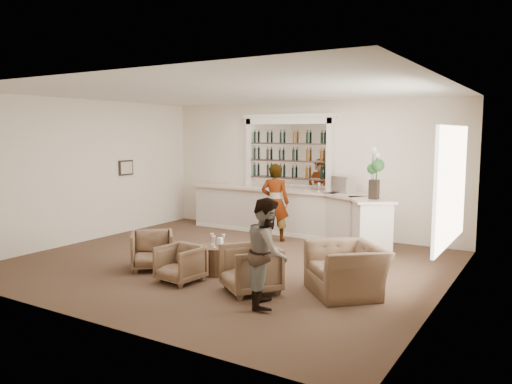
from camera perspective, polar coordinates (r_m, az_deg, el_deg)
ground at (r=9.88m, az=-3.15°, el=-8.09°), size 8.00×8.00×0.00m
room_shell at (r=10.06m, az=-0.17°, el=5.67°), size 8.04×7.02×3.32m
bar_counter at (r=12.37m, az=4.09°, el=-2.34°), size 5.72×1.80×1.14m
back_bar_alcove at (r=12.74m, az=3.65°, el=4.53°), size 2.64×0.25×3.00m
cocktail_table at (r=9.17m, az=-4.51°, el=-7.67°), size 0.67×0.67×0.50m
sommelier at (r=11.70m, az=2.19°, el=-1.18°), size 0.76×0.60×1.82m
guest at (r=7.35m, az=1.31°, el=-6.87°), size 0.89×0.97×1.60m
armchair_left at (r=9.58m, az=-11.77°, el=-6.53°), size 1.08×1.08×0.71m
armchair_center at (r=8.69m, az=-8.64°, el=-8.11°), size 0.74×0.76×0.63m
armchair_right at (r=8.04m, az=-0.64°, el=-8.77°), size 1.15×1.15×0.76m
armchair_far at (r=8.09m, az=10.29°, el=-8.71°), size 1.59×1.60×0.78m
espresso_machine at (r=11.82m, az=9.96°, el=0.88°), size 0.54×0.49×0.40m
flower_vase at (r=10.79m, az=13.40°, el=2.45°), size 0.29×0.29×1.09m
wine_glass_bar_left at (r=11.98m, az=7.21°, el=0.56°), size 0.07×0.07×0.21m
wine_glass_bar_right at (r=12.51m, az=2.06°, el=0.88°), size 0.07×0.07×0.21m
wine_glass_tbl_a at (r=9.18m, az=-5.03°, el=-5.38°), size 0.07×0.07×0.21m
wine_glass_tbl_b at (r=9.10m, az=-3.72°, el=-5.49°), size 0.07×0.07×0.21m
wine_glass_tbl_c at (r=8.96m, az=-4.81°, el=-5.68°), size 0.07×0.07×0.21m
napkin_holder at (r=9.22m, az=-4.12°, el=-5.61°), size 0.08×0.08×0.12m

